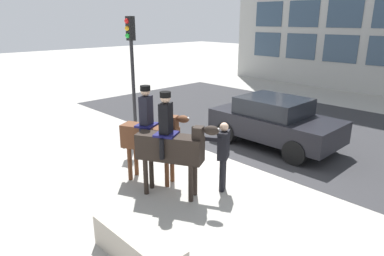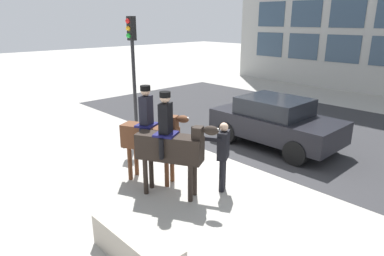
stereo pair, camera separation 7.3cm
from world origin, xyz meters
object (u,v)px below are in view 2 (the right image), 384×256
(planter_ledge, at_px, (136,247))
(mounted_horse_companion, at_px, (171,145))
(pedestrian_bystander, at_px, (223,152))
(mounted_horse_lead, at_px, (151,134))
(traffic_light, at_px, (133,60))
(street_car_near_lane, at_px, (275,121))

(planter_ledge, bearing_deg, mounted_horse_companion, 125.36)
(mounted_horse_companion, distance_m, pedestrian_bystander, 1.22)
(mounted_horse_lead, relative_size, mounted_horse_companion, 1.00)
(pedestrian_bystander, bearing_deg, traffic_light, -37.74)
(mounted_horse_companion, bearing_deg, mounted_horse_lead, 144.49)
(mounted_horse_companion, xyz_separation_m, pedestrian_bystander, (0.65, 1.00, -0.25))
(pedestrian_bystander, bearing_deg, street_car_near_lane, -106.08)
(mounted_horse_lead, relative_size, pedestrian_bystander, 1.44)
(mounted_horse_companion, bearing_deg, traffic_light, 128.78)
(pedestrian_bystander, relative_size, street_car_near_lane, 0.42)
(pedestrian_bystander, xyz_separation_m, street_car_near_lane, (-0.85, 3.46, -0.16))
(mounted_horse_companion, height_order, pedestrian_bystander, mounted_horse_companion)
(pedestrian_bystander, relative_size, planter_ledge, 0.88)
(mounted_horse_lead, distance_m, pedestrian_bystander, 1.79)
(mounted_horse_lead, distance_m, street_car_near_lane, 4.41)
(mounted_horse_companion, xyz_separation_m, street_car_near_lane, (-0.19, 4.45, -0.41))
(traffic_light, relative_size, planter_ledge, 2.10)
(street_car_near_lane, relative_size, planter_ledge, 2.11)
(street_car_near_lane, height_order, traffic_light, traffic_light)
(mounted_horse_lead, relative_size, street_car_near_lane, 0.60)
(pedestrian_bystander, height_order, traffic_light, traffic_light)
(mounted_horse_companion, height_order, planter_ledge, mounted_horse_companion)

